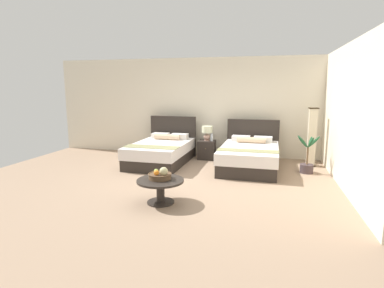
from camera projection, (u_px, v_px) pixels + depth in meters
The scene contains 13 objects.
ground_plane at pixel (190, 182), 6.52m from camera, with size 9.70×9.24×0.02m, color #9B7F66.
wall_back at pixel (214, 107), 8.96m from camera, with size 9.70×0.12×2.81m, color beige.
wall_side_right at pixel (349, 117), 5.94m from camera, with size 0.12×4.84×2.81m, color #EDE1C7.
bed_near_window at pixel (162, 151), 8.12m from camera, with size 1.39×2.17×1.16m.
bed_near_corner at pixel (249, 156), 7.59m from camera, with size 1.42×2.19×1.11m.
nightstand at pixel (207, 150), 8.60m from camera, with size 0.46×0.45×0.52m.
table_lamp at pixel (207, 132), 8.53m from camera, with size 0.30×0.30×0.40m.
vase at pixel (212, 137), 8.46m from camera, with size 0.08×0.08×0.21m.
coffee_table at pixel (160, 186), 5.27m from camera, with size 0.81×0.81×0.41m.
fruit_bowl at pixel (160, 175), 5.28m from camera, with size 0.41×0.41×0.22m.
loose_apple at pixel (167, 173), 5.51m from camera, with size 0.07×0.07×0.07m.
floor_lamp_corner at pixel (312, 137), 7.76m from camera, with size 0.23×0.23×1.47m.
potted_palm at pixel (307, 162), 7.17m from camera, with size 0.54×0.46×0.89m.
Camera 1 is at (1.52, -6.08, 1.94)m, focal length 28.89 mm.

